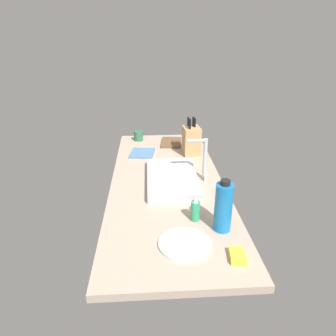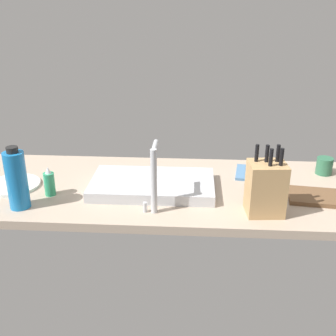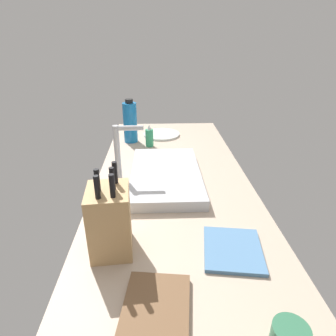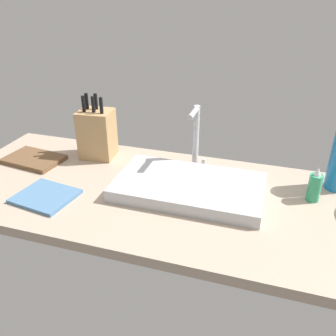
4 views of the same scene
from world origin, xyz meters
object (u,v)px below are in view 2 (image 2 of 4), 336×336
object	(u,v)px
faucet	(154,175)
knife_block	(266,188)
soap_bottle	(49,183)
coffee_mug	(324,166)
sink_basin	(152,185)
water_bottle	(17,180)
dinner_plate	(14,185)
dish_towel	(257,174)
cutting_board	(318,197)

from	to	relation	value
faucet	knife_block	world-z (taller)	knife_block
soap_bottle	coffee_mug	xyz separation A→B (cm)	(-117.39, -29.09, -1.49)
sink_basin	faucet	bearing A→B (deg)	97.48
water_bottle	knife_block	bearing A→B (deg)	-179.07
dinner_plate	coffee_mug	distance (cm)	137.67
knife_block	dinner_plate	bearing A→B (deg)	-14.05
sink_basin	dish_towel	size ratio (longest dim) A/B	2.68
cutting_board	knife_block	bearing A→B (deg)	28.38
knife_block	dinner_plate	world-z (taller)	knife_block
dish_towel	coffee_mug	size ratio (longest dim) A/B	2.50
knife_block	cutting_board	distance (cm)	28.04
sink_basin	cutting_board	bearing A→B (deg)	176.10
knife_block	soap_bottle	world-z (taller)	knife_block
cutting_board	dish_towel	bearing A→B (deg)	-47.37
water_bottle	coffee_mug	distance (cm)	132.08
dinner_plate	coffee_mug	xyz separation A→B (cm)	(-135.85, -22.05, 3.22)
soap_bottle	sink_basin	bearing A→B (deg)	-169.41
knife_block	coffee_mug	bearing A→B (deg)	-135.20
knife_block	soap_bottle	xyz separation A→B (cm)	(84.83, -9.43, -4.93)
faucet	cutting_board	xyz separation A→B (cm)	(-64.53, -13.83, -13.75)
faucet	water_bottle	bearing A→B (deg)	0.27
dish_towel	faucet	bearing A→B (deg)	39.96
knife_block	water_bottle	bearing A→B (deg)	-4.06
soap_bottle	knife_block	bearing A→B (deg)	173.66
knife_block	water_bottle	distance (cm)	93.09
dish_towel	knife_block	bearing A→B (deg)	86.19
sink_basin	coffee_mug	distance (cm)	79.21
water_bottle	dish_towel	world-z (taller)	water_bottle
dish_towel	sink_basin	bearing A→B (deg)	21.52
faucet	cutting_board	bearing A→B (deg)	-167.91
soap_bottle	water_bottle	bearing A→B (deg)	53.03
soap_bottle	dinner_plate	bearing A→B (deg)	-20.87
knife_block	dinner_plate	xyz separation A→B (cm)	(103.29, -16.47, -9.64)
dinner_plate	dish_towel	xyz separation A→B (cm)	(-105.64, -18.81, 0.00)
faucet	coffee_mug	xyz separation A→B (cm)	(-73.83, -39.78, -10.84)
faucet	knife_block	size ratio (longest dim) A/B	0.96
faucet	coffee_mug	distance (cm)	84.56
faucet	dish_towel	world-z (taller)	faucet
sink_basin	water_bottle	world-z (taller)	water_bottle
sink_basin	dish_towel	bearing A→B (deg)	-158.48
sink_basin	knife_block	distance (cm)	47.61
knife_block	dinner_plate	size ratio (longest dim) A/B	1.18
sink_basin	dish_towel	distance (cm)	49.51
sink_basin	cutting_board	distance (cm)	67.11
sink_basin	faucet	distance (cm)	22.34
faucet	cutting_board	world-z (taller)	faucet
faucet	coffee_mug	world-z (taller)	faucet
water_bottle	coffee_mug	bearing A→B (deg)	-162.33
dinner_plate	dish_towel	bearing A→B (deg)	-169.90
coffee_mug	dinner_plate	bearing A→B (deg)	9.22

